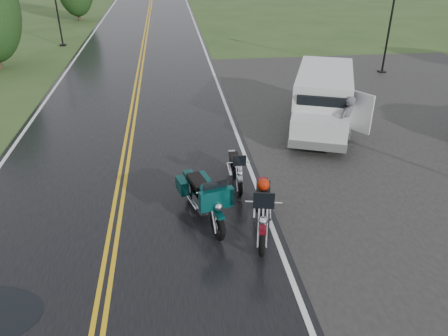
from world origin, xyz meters
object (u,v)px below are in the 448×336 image
(motorcycle_teal, at_px, (218,214))
(lamp_post_far_left, at_px, (57,10))
(person_at_van, at_px, (345,124))
(lamp_post_far_right, at_px, (389,31))
(motorcycle_silver, at_px, (240,179))
(motorcycle_red, at_px, (263,228))
(van_white, at_px, (295,116))

(motorcycle_teal, distance_m, lamp_post_far_left, 22.95)
(person_at_van, bearing_deg, lamp_post_far_right, -160.79)
(motorcycle_silver, height_order, person_at_van, person_at_van)
(motorcycle_red, height_order, motorcycle_silver, motorcycle_red)
(motorcycle_red, height_order, lamp_post_far_left, lamp_post_far_left)
(van_white, relative_size, lamp_post_far_left, 1.21)
(motorcycle_red, xyz_separation_m, lamp_post_far_left, (-8.54, 22.25, 1.45))
(motorcycle_red, height_order, person_at_van, person_at_van)
(van_white, bearing_deg, motorcycle_red, -91.07)
(motorcycle_silver, relative_size, van_white, 0.36)
(van_white, bearing_deg, motorcycle_silver, -106.23)
(motorcycle_silver, distance_m, person_at_van, 4.64)
(person_at_van, bearing_deg, motorcycle_silver, -5.37)
(lamp_post_far_left, bearing_deg, motorcycle_red, -69.01)
(van_white, xyz_separation_m, person_at_van, (1.52, -0.57, -0.13))
(motorcycle_teal, relative_size, person_at_van, 1.37)
(motorcycle_red, distance_m, lamp_post_far_right, 16.50)
(person_at_van, bearing_deg, motorcycle_teal, 4.42)
(motorcycle_silver, relative_size, lamp_post_far_left, 0.44)
(motorcycle_teal, relative_size, van_white, 0.47)
(motorcycle_silver, xyz_separation_m, lamp_post_far_left, (-8.44, 19.77, 1.61))
(motorcycle_teal, relative_size, lamp_post_far_left, 0.57)
(van_white, height_order, lamp_post_far_left, lamp_post_far_left)
(person_at_van, distance_m, lamp_post_far_right, 10.25)
(motorcycle_silver, xyz_separation_m, lamp_post_far_right, (9.26, 11.17, 1.53))
(motorcycle_red, height_order, van_white, van_white)
(motorcycle_teal, height_order, motorcycle_silver, motorcycle_teal)
(motorcycle_teal, bearing_deg, motorcycle_silver, 50.86)
(van_white, distance_m, person_at_van, 1.62)
(motorcycle_silver, distance_m, lamp_post_far_left, 21.55)
(motorcycle_silver, relative_size, person_at_van, 1.06)
(lamp_post_far_left, distance_m, lamp_post_far_right, 19.68)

